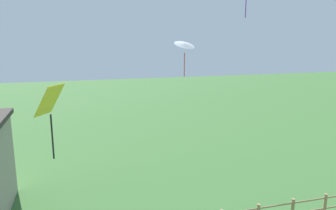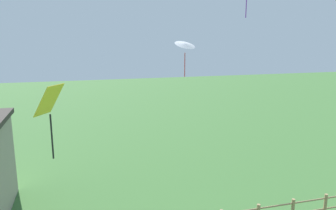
% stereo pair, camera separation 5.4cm
% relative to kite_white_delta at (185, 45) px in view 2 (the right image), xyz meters
% --- Properties ---
extents(kite_white_delta, '(1.63, 1.59, 2.29)m').
position_rel_kite_white_delta_xyz_m(kite_white_delta, '(0.00, 0.00, 0.00)').
color(kite_white_delta, white).
extents(kite_yellow_diamond, '(0.89, 0.94, 2.19)m').
position_rel_kite_white_delta_xyz_m(kite_yellow_diamond, '(-7.31, -9.85, -1.46)').
color(kite_yellow_diamond, yellow).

